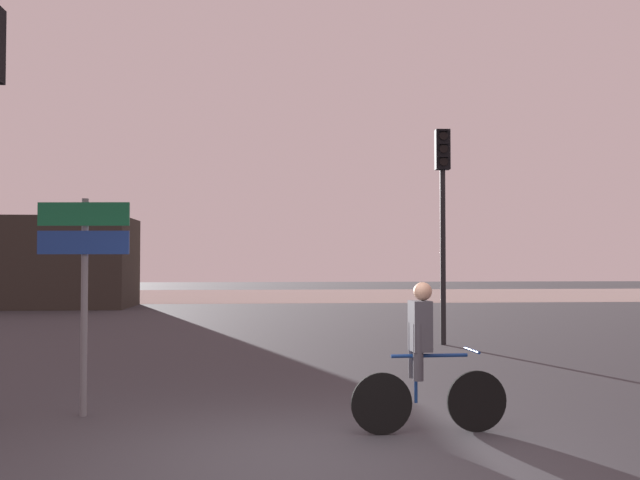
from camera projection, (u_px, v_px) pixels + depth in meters
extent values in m
plane|color=#333338|center=(308.00, 460.00, 6.60)|extent=(120.00, 120.00, 0.00)
cube|color=#9E937F|center=(272.00, 295.00, 39.62)|extent=(80.00, 16.00, 0.01)
cube|color=#2D2823|center=(10.00, 263.00, 28.88)|extent=(9.69, 4.00, 3.65)
cylinder|color=black|center=(443.00, 257.00, 15.89)|extent=(0.12, 0.12, 3.91)
cube|color=black|center=(442.00, 150.00, 15.96)|extent=(0.33, 0.26, 0.90)
cylinder|color=black|center=(444.00, 136.00, 15.84)|extent=(0.19, 0.04, 0.19)
cube|color=black|center=(444.00, 131.00, 15.82)|extent=(0.20, 0.13, 0.02)
cylinder|color=black|center=(444.00, 149.00, 15.83)|extent=(0.19, 0.04, 0.19)
cube|color=black|center=(444.00, 144.00, 15.81)|extent=(0.20, 0.13, 0.02)
cylinder|color=black|center=(444.00, 162.00, 15.82)|extent=(0.19, 0.04, 0.19)
cube|color=black|center=(444.00, 157.00, 15.80)|extent=(0.20, 0.13, 0.02)
cylinder|color=slate|center=(84.00, 307.00, 8.52)|extent=(0.08, 0.08, 2.60)
cube|color=#116038|center=(84.00, 214.00, 8.50)|extent=(1.10, 0.13, 0.28)
cube|color=navy|center=(83.00, 242.00, 8.49)|extent=(1.10, 0.13, 0.28)
cylinder|color=black|center=(477.00, 401.00, 7.70)|extent=(0.66, 0.07, 0.66)
cylinder|color=black|center=(382.00, 404.00, 7.57)|extent=(0.66, 0.07, 0.66)
cylinder|color=navy|center=(429.00, 356.00, 7.65)|extent=(0.84, 0.08, 0.04)
cylinder|color=navy|center=(416.00, 377.00, 7.62)|extent=(0.04, 0.04, 0.55)
cylinder|color=navy|center=(472.00, 350.00, 7.71)|extent=(0.05, 0.46, 0.03)
cylinder|color=#3F3F47|center=(418.00, 352.00, 7.53)|extent=(0.11, 0.11, 0.60)
cylinder|color=#3F3F47|center=(413.00, 350.00, 7.73)|extent=(0.11, 0.11, 0.60)
cube|color=#3F3F47|center=(420.00, 326.00, 7.65)|extent=(0.21, 0.31, 0.54)
sphere|color=tan|center=(423.00, 291.00, 7.66)|extent=(0.20, 0.20, 0.20)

